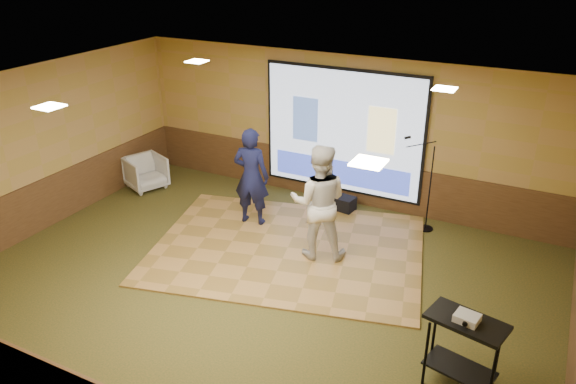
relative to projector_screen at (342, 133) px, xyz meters
The scene contains 18 objects.
ground 3.74m from the projector_screen, 90.00° to the right, with size 9.00×9.00×0.00m, color #2C3518.
room_shell 3.49m from the projector_screen, 90.00° to the right, with size 9.04×7.04×3.02m.
wainscot_back 1.00m from the projector_screen, 90.00° to the left, with size 9.00×0.04×0.95m, color #452C17.
wainscot_left 5.73m from the projector_screen, 142.51° to the right, with size 0.04×7.00×0.95m, color #452C17.
wainscot_right 5.73m from the projector_screen, 37.49° to the right, with size 0.04×7.00×0.95m, color #452C17.
projector_screen is the anchor object (origin of this frame).
downlight_nw 3.12m from the projector_screen, 143.35° to the right, with size 0.32×0.32×0.02m, color #FFF0BF.
downlight_ne 3.12m from the projector_screen, 36.65° to the right, with size 0.32×0.32×0.02m, color #FFF0BF.
downlight_sw 5.61m from the projector_screen, 114.02° to the right, with size 0.32×0.32×0.02m, color #FFF0BF.
downlight_se 5.61m from the projector_screen, 65.98° to the right, with size 0.32×0.32×0.02m, color #FFF0BF.
dance_floor 2.70m from the projector_screen, 91.41° to the right, with size 4.60×3.51×0.03m, color #A7793D.
player_left 2.08m from the projector_screen, 123.26° to the right, with size 0.68×0.45×1.86m, color #13173E.
player_right 2.34m from the projector_screen, 77.27° to the right, with size 0.97×0.75×1.99m, color silver.
av_table 5.41m from the projector_screen, 52.22° to the right, with size 0.91×0.48×0.96m.
projector 5.39m from the projector_screen, 52.42° to the right, with size 0.27×0.23×0.09m, color silver.
mic_stand 2.14m from the projector_screen, 13.06° to the right, with size 0.69×0.28×1.77m.
banquet_chair 4.35m from the projector_screen, 162.08° to the right, with size 0.76×0.78×0.71m, color gray.
duffel_bag 1.40m from the projector_screen, 61.75° to the right, with size 0.48×0.32×0.30m, color black.
Camera 1 is at (3.83, -6.44, 4.99)m, focal length 35.00 mm.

